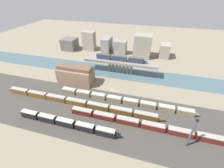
# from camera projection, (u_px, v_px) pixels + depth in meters

# --- Properties ---
(ground_plane) EXTENTS (400.00, 400.00, 0.00)m
(ground_plane) POSITION_uv_depth(u_px,v_px,m) (112.00, 89.00, 103.55)
(ground_plane) COLOR gray
(railbed_yard) EXTENTS (280.00, 42.00, 0.01)m
(railbed_yard) POSITION_uv_depth(u_px,v_px,m) (100.00, 113.00, 84.37)
(railbed_yard) COLOR #423D38
(railbed_yard) RESTS_ON ground
(river_water) EXTENTS (320.00, 20.80, 0.01)m
(river_water) POSITION_uv_depth(u_px,v_px,m) (120.00, 72.00, 123.27)
(river_water) COLOR #47606B
(river_water) RESTS_ON ground
(bridge) EXTENTS (58.15, 8.64, 10.57)m
(bridge) POSITION_uv_depth(u_px,v_px,m) (120.00, 63.00, 118.60)
(bridge) COLOR gray
(bridge) RESTS_ON ground
(train_on_bridge) EXTENTS (41.15, 3.01, 4.08)m
(train_on_bridge) POSITION_uv_depth(u_px,v_px,m) (121.00, 58.00, 116.16)
(train_on_bridge) COLOR #2D384C
(train_on_bridge) RESTS_ON bridge
(train_yard_near) EXTENTS (55.83, 2.79, 4.19)m
(train_yard_near) POSITION_uv_depth(u_px,v_px,m) (67.00, 123.00, 75.73)
(train_yard_near) COLOR black
(train_yard_near) RESTS_ON ground
(train_yard_mid) EXTENTS (79.68, 3.05, 3.52)m
(train_yard_mid) POSITION_uv_depth(u_px,v_px,m) (143.00, 124.00, 75.54)
(train_yard_mid) COLOR #5B1E19
(train_yard_mid) RESTS_ON ground
(train_yard_far) EXTENTS (99.74, 2.94, 3.64)m
(train_yard_far) POSITION_uv_depth(u_px,v_px,m) (79.00, 103.00, 89.28)
(train_yard_far) COLOR brown
(train_yard_far) RESTS_ON ground
(train_yard_outer) EXTENTS (84.10, 3.13, 3.64)m
(train_yard_outer) POSITION_uv_depth(u_px,v_px,m) (124.00, 101.00, 90.61)
(train_yard_outer) COLOR gray
(train_yard_outer) RESTS_ON ground
(warehouse_building) EXTENTS (25.30, 11.30, 13.14)m
(warehouse_building) POSITION_uv_depth(u_px,v_px,m) (76.00, 75.00, 107.87)
(warehouse_building) COLOR #937056
(warehouse_building) RESTS_ON ground
(signal_tower) EXTENTS (1.00, 0.85, 16.95)m
(signal_tower) POSITION_uv_depth(u_px,v_px,m) (191.00, 133.00, 62.88)
(signal_tower) COLOR #4C4C51
(signal_tower) RESTS_ON ground
(city_block_far_left) EXTENTS (14.87, 14.51, 11.86)m
(city_block_far_left) POSITION_uv_depth(u_px,v_px,m) (70.00, 44.00, 163.75)
(city_block_far_left) COLOR #605B56
(city_block_far_left) RESTS_ON ground
(city_block_left) EXTENTS (12.76, 8.37, 19.61)m
(city_block_left) POSITION_uv_depth(u_px,v_px,m) (89.00, 41.00, 160.44)
(city_block_left) COLOR gray
(city_block_left) RESTS_ON ground
(city_block_center) EXTENTS (8.32, 15.83, 15.07)m
(city_block_center) POSITION_uv_depth(u_px,v_px,m) (107.00, 45.00, 156.64)
(city_block_center) COLOR gray
(city_block_center) RESTS_ON ground
(city_block_right) EXTENTS (12.68, 8.95, 13.14)m
(city_block_right) POSITION_uv_depth(u_px,v_px,m) (120.00, 47.00, 153.79)
(city_block_right) COLOR gray
(city_block_right) RESTS_ON ground
(city_block_far_right) EXTENTS (15.99, 13.03, 21.60)m
(city_block_far_right) POSITION_uv_depth(u_px,v_px,m) (143.00, 46.00, 144.23)
(city_block_far_right) COLOR gray
(city_block_far_right) RESTS_ON ground
(city_block_tall) EXTENTS (9.36, 13.37, 13.07)m
(city_block_tall) POSITION_uv_depth(u_px,v_px,m) (165.00, 51.00, 146.14)
(city_block_tall) COLOR gray
(city_block_tall) RESTS_ON ground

